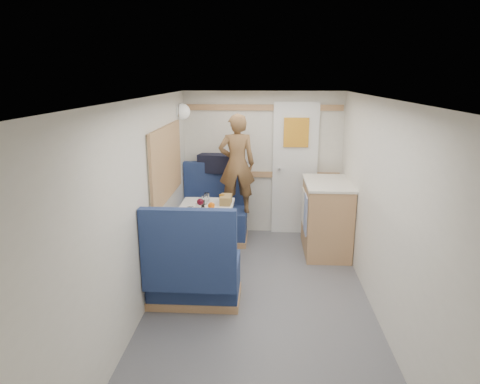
# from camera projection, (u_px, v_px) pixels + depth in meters

# --- Properties ---
(floor) EXTENTS (4.50, 4.50, 0.00)m
(floor) POSITION_uv_depth(u_px,v_px,m) (259.00, 312.00, 4.10)
(floor) COLOR #515156
(floor) RESTS_ON ground
(ceiling) EXTENTS (4.50, 4.50, 0.00)m
(ceiling) POSITION_uv_depth(u_px,v_px,m) (262.00, 99.00, 3.58)
(ceiling) COLOR silver
(ceiling) RESTS_ON wall_back
(wall_back) EXTENTS (2.20, 0.02, 2.00)m
(wall_back) POSITION_uv_depth(u_px,v_px,m) (263.00, 164.00, 6.01)
(wall_back) COLOR silver
(wall_back) RESTS_ON floor
(wall_left) EXTENTS (0.02, 4.50, 2.00)m
(wall_left) POSITION_uv_depth(u_px,v_px,m) (140.00, 211.00, 3.90)
(wall_left) COLOR silver
(wall_left) RESTS_ON floor
(wall_right) EXTENTS (0.02, 4.50, 2.00)m
(wall_right) POSITION_uv_depth(u_px,v_px,m) (385.00, 215.00, 3.78)
(wall_right) COLOR silver
(wall_right) RESTS_ON floor
(oak_trim_low) EXTENTS (2.15, 0.02, 0.08)m
(oak_trim_low) POSITION_uv_depth(u_px,v_px,m) (263.00, 174.00, 6.03)
(oak_trim_low) COLOR #9C7346
(oak_trim_low) RESTS_ON wall_back
(oak_trim_high) EXTENTS (2.15, 0.02, 0.08)m
(oak_trim_high) POSITION_uv_depth(u_px,v_px,m) (263.00, 107.00, 5.79)
(oak_trim_high) COLOR #9C7346
(oak_trim_high) RESTS_ON wall_back
(side_window) EXTENTS (0.04, 1.30, 0.72)m
(side_window) POSITION_uv_depth(u_px,v_px,m) (166.00, 163.00, 4.80)
(side_window) COLOR #9CA088
(side_window) RESTS_ON wall_left
(rear_door) EXTENTS (0.62, 0.12, 1.86)m
(rear_door) POSITION_uv_depth(u_px,v_px,m) (295.00, 167.00, 5.96)
(rear_door) COLOR white
(rear_door) RESTS_ON wall_back
(dinette_table) EXTENTS (0.62, 0.92, 0.72)m
(dinette_table) POSITION_uv_depth(u_px,v_px,m) (205.00, 221.00, 4.95)
(dinette_table) COLOR white
(dinette_table) RESTS_ON floor
(bench_far) EXTENTS (0.90, 0.59, 1.05)m
(bench_far) POSITION_uv_depth(u_px,v_px,m) (214.00, 219.00, 5.86)
(bench_far) COLOR navy
(bench_far) RESTS_ON floor
(bench_near) EXTENTS (0.90, 0.59, 1.05)m
(bench_near) POSITION_uv_depth(u_px,v_px,m) (194.00, 275.00, 4.19)
(bench_near) COLOR navy
(bench_near) RESTS_ON floor
(ledge) EXTENTS (0.90, 0.14, 0.04)m
(ledge) POSITION_uv_depth(u_px,v_px,m) (216.00, 173.00, 5.95)
(ledge) COLOR #9C7346
(ledge) RESTS_ON bench_far
(dome_light) EXTENTS (0.20, 0.20, 0.20)m
(dome_light) POSITION_uv_depth(u_px,v_px,m) (182.00, 112.00, 5.49)
(dome_light) COLOR white
(dome_light) RESTS_ON wall_left
(galley_counter) EXTENTS (0.57, 0.92, 0.92)m
(galley_counter) POSITION_uv_depth(u_px,v_px,m) (326.00, 217.00, 5.43)
(galley_counter) COLOR #9C7346
(galley_counter) RESTS_ON floor
(person) EXTENTS (0.51, 0.37, 1.29)m
(person) POSITION_uv_depth(u_px,v_px,m) (237.00, 164.00, 5.50)
(person) COLOR brown
(person) RESTS_ON bench_far
(duffel_bag) EXTENTS (0.56, 0.35, 0.25)m
(duffel_bag) POSITION_uv_depth(u_px,v_px,m) (218.00, 163.00, 5.91)
(duffel_bag) COLOR black
(duffel_bag) RESTS_ON ledge
(tray) EXTENTS (0.33, 0.39, 0.02)m
(tray) POSITION_uv_depth(u_px,v_px,m) (220.00, 215.00, 4.65)
(tray) COLOR white
(tray) RESTS_ON dinette_table
(orange_fruit) EXTENTS (0.08, 0.08, 0.08)m
(orange_fruit) POSITION_uv_depth(u_px,v_px,m) (211.00, 206.00, 4.82)
(orange_fruit) COLOR #E1620A
(orange_fruit) RESTS_ON tray
(cheese_block) EXTENTS (0.11, 0.07, 0.04)m
(cheese_block) POSITION_uv_depth(u_px,v_px,m) (207.00, 210.00, 4.73)
(cheese_block) COLOR #D6C27C
(cheese_block) RESTS_ON tray
(wine_glass) EXTENTS (0.08, 0.08, 0.17)m
(wine_glass) POSITION_uv_depth(u_px,v_px,m) (200.00, 203.00, 4.71)
(wine_glass) COLOR white
(wine_glass) RESTS_ON dinette_table
(tumbler_left) EXTENTS (0.06, 0.06, 0.10)m
(tumbler_left) POSITION_uv_depth(u_px,v_px,m) (191.00, 211.00, 4.64)
(tumbler_left) COLOR silver
(tumbler_left) RESTS_ON dinette_table
(tumbler_mid) EXTENTS (0.06, 0.06, 0.10)m
(tumbler_mid) POSITION_uv_depth(u_px,v_px,m) (207.00, 197.00, 5.19)
(tumbler_mid) COLOR silver
(tumbler_mid) RESTS_ON dinette_table
(tumbler_right) EXTENTS (0.06, 0.06, 0.10)m
(tumbler_right) POSITION_uv_depth(u_px,v_px,m) (205.00, 200.00, 5.07)
(tumbler_right) COLOR white
(tumbler_right) RESTS_ON dinette_table
(beer_glass) EXTENTS (0.07, 0.07, 0.10)m
(beer_glass) POSITION_uv_depth(u_px,v_px,m) (222.00, 199.00, 5.10)
(beer_glass) COLOR #945B15
(beer_glass) RESTS_ON dinette_table
(pepper_grinder) EXTENTS (0.04, 0.04, 0.11)m
(pepper_grinder) POSITION_uv_depth(u_px,v_px,m) (203.00, 204.00, 4.88)
(pepper_grinder) COLOR black
(pepper_grinder) RESTS_ON dinette_table
(salt_grinder) EXTENTS (0.04, 0.04, 0.09)m
(salt_grinder) POSITION_uv_depth(u_px,v_px,m) (197.00, 206.00, 4.84)
(salt_grinder) COLOR silver
(salt_grinder) RESTS_ON dinette_table
(bread_loaf) EXTENTS (0.13, 0.24, 0.10)m
(bread_loaf) POSITION_uv_depth(u_px,v_px,m) (226.00, 200.00, 5.08)
(bread_loaf) COLOR brown
(bread_loaf) RESTS_ON dinette_table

